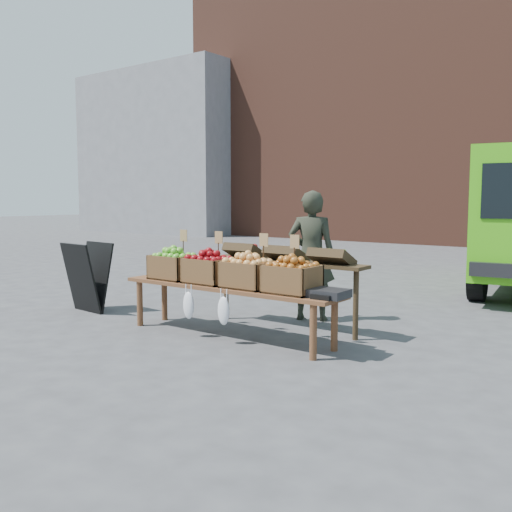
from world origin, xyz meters
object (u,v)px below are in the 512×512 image
Objects in this scene: crate_golden_apples at (174,267)px; crate_russet_pears at (209,271)px; chalkboard_sign at (88,277)px; back_table at (286,284)px; crate_green_apples at (292,279)px; weighing_scale at (329,293)px; display_bench at (228,311)px; vendor at (311,256)px; crate_red_apples at (248,275)px.

crate_golden_apples is 1.00× the size of crate_russet_pears.
back_table reaches higher than chalkboard_sign.
back_table is (2.67, 0.76, 0.05)m from chalkboard_sign.
crate_green_apples is at bearing -52.11° from back_table.
crate_golden_apples and crate_green_apples have the same top height.
chalkboard_sign is 2.75× the size of weighing_scale.
crate_russet_pears is 1.47× the size of weighing_scale.
chalkboard_sign reaches higher than crate_green_apples.
vendor is at bearing 79.27° from display_bench.
crate_red_apples is (2.68, 0.04, 0.24)m from chalkboard_sign.
weighing_scale is at bearing 0.00° from crate_green_apples.
crate_golden_apples is at bearing 180.00° from display_bench.
vendor reaches higher than display_bench.
back_table is 1.22m from weighing_scale.
vendor is 3.21× the size of crate_green_apples.
vendor is 3.21× the size of crate_golden_apples.
crate_golden_apples is at bearing 180.00° from weighing_scale.
weighing_scale is at bearing 106.35° from vendor.
crate_green_apples is (0.82, 0.00, 0.42)m from display_bench.
crate_red_apples is at bearing 70.07° from vendor.
chalkboard_sign is 1.87× the size of crate_red_apples.
crate_red_apples is at bearing 5.39° from chalkboard_sign.
crate_green_apples is 0.44m from weighing_scale.
display_bench is (-0.26, -0.72, -0.24)m from back_table.
chalkboard_sign is 1.87× the size of crate_russet_pears.
chalkboard_sign reaches higher than weighing_scale.
crate_russet_pears is 1.10m from crate_green_apples.
weighing_scale is (2.08, 0.00, -0.10)m from crate_golden_apples.
weighing_scale is (1.00, -1.31, -0.19)m from vendor.
display_bench is 5.40× the size of crate_green_apples.
display_bench is 0.93m from crate_golden_apples.
crate_red_apples is at bearing 0.00° from crate_russet_pears.
crate_russet_pears and crate_green_apples have the same top height.
crate_green_apples is 1.47× the size of weighing_scale.
chalkboard_sign is at bearing 5.82° from vendor.
back_table is 4.20× the size of crate_russet_pears.
chalkboard_sign is 3.24m from crate_green_apples.
vendor is at bearing 127.47° from weighing_scale.
chalkboard_sign is at bearing -179.15° from crate_red_apples.
crate_red_apples is (1.10, 0.00, 0.00)m from crate_golden_apples.
crate_golden_apples is 2.08m from weighing_scale.
weighing_scale is (1.25, 0.00, 0.33)m from display_bench.
crate_russet_pears is at bearing 47.08° from vendor.
vendor is at bearing 113.82° from crate_green_apples.
back_table reaches higher than crate_russet_pears.
crate_red_apples is (0.55, 0.00, 0.00)m from crate_russet_pears.
back_table is at bearing 90.82° from crate_red_apples.
display_bench is (2.40, 0.04, -0.18)m from chalkboard_sign.
chalkboard_sign is 3.66m from weighing_scale.
crate_golden_apples is at bearing 180.00° from crate_red_apples.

